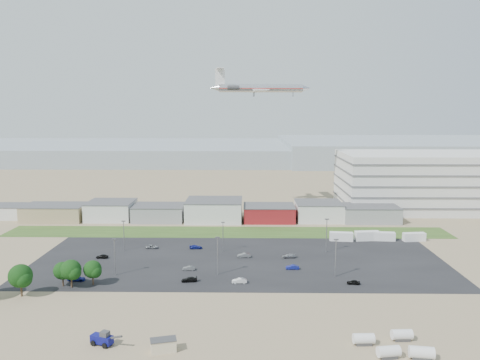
{
  "coord_description": "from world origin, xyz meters",
  "views": [
    {
      "loc": [
        7.21,
        -112.75,
        43.69
      ],
      "look_at": [
        5.14,
        22.0,
        23.59
      ],
      "focal_mm": 35.0,
      "sensor_mm": 36.0,
      "label": 1
    }
  ],
  "objects_px": {
    "portable_shed": "(163,345)",
    "parked_car_4": "(189,268)",
    "parked_car_1": "(292,267)",
    "parked_car_6": "(196,247)",
    "parked_car_2": "(353,282)",
    "parked_car_7": "(244,255)",
    "storage_tank_nw": "(364,339)",
    "parked_car_10": "(76,278)",
    "parked_car_12": "(288,256)",
    "parked_car_13": "(239,281)",
    "telehandler": "(102,338)",
    "parked_car_5": "(102,256)",
    "box_trailer_a": "(341,236)",
    "parked_car_3": "(189,279)",
    "parked_car_9": "(152,247)",
    "airliner": "(261,88)"
  },
  "relations": [
    {
      "from": "portable_shed",
      "to": "parked_car_4",
      "type": "bearing_deg",
      "value": 76.66
    },
    {
      "from": "parked_car_2",
      "to": "parked_car_12",
      "type": "bearing_deg",
      "value": -138.58
    },
    {
      "from": "parked_car_1",
      "to": "parked_car_4",
      "type": "distance_m",
      "value": 28.74
    },
    {
      "from": "parked_car_2",
      "to": "parked_car_7",
      "type": "xyz_separation_m",
      "value": [
        -27.88,
        21.53,
        0.1
      ]
    },
    {
      "from": "parked_car_9",
      "to": "parked_car_13",
      "type": "distance_m",
      "value": 41.31
    },
    {
      "from": "box_trailer_a",
      "to": "parked_car_10",
      "type": "bearing_deg",
      "value": -146.68
    },
    {
      "from": "telehandler",
      "to": "airliner",
      "type": "relative_size",
      "value": 0.15
    },
    {
      "from": "parked_car_3",
      "to": "box_trailer_a",
      "type": "bearing_deg",
      "value": 123.92
    },
    {
      "from": "parked_car_9",
      "to": "portable_shed",
      "type": "bearing_deg",
      "value": -164.36
    },
    {
      "from": "parked_car_4",
      "to": "parked_car_12",
      "type": "bearing_deg",
      "value": 110.56
    },
    {
      "from": "parked_car_1",
      "to": "parked_car_6",
      "type": "bearing_deg",
      "value": -123.08
    },
    {
      "from": "airliner",
      "to": "parked_car_7",
      "type": "xyz_separation_m",
      "value": [
        -6.69,
        -69.21,
        -52.52
      ]
    },
    {
      "from": "box_trailer_a",
      "to": "parked_car_2",
      "type": "relative_size",
      "value": 2.37
    },
    {
      "from": "portable_shed",
      "to": "parked_car_4",
      "type": "xyz_separation_m",
      "value": [
        -0.81,
        43.98,
        -0.62
      ]
    },
    {
      "from": "parked_car_4",
      "to": "parked_car_6",
      "type": "distance_m",
      "value": 20.23
    },
    {
      "from": "parked_car_1",
      "to": "parked_car_5",
      "type": "height_order",
      "value": "parked_car_1"
    },
    {
      "from": "parked_car_4",
      "to": "parked_car_12",
      "type": "relative_size",
      "value": 0.84
    },
    {
      "from": "storage_tank_nw",
      "to": "box_trailer_a",
      "type": "distance_m",
      "value": 71.82
    },
    {
      "from": "parked_car_12",
      "to": "parked_car_13",
      "type": "height_order",
      "value": "parked_car_13"
    },
    {
      "from": "telehandler",
      "to": "parked_car_1",
      "type": "bearing_deg",
      "value": 68.37
    },
    {
      "from": "parked_car_10",
      "to": "airliner",
      "type": "bearing_deg",
      "value": -30.44
    },
    {
      "from": "parked_car_7",
      "to": "parked_car_12",
      "type": "height_order",
      "value": "parked_car_7"
    },
    {
      "from": "box_trailer_a",
      "to": "parked_car_5",
      "type": "bearing_deg",
      "value": -158.66
    },
    {
      "from": "parked_car_2",
      "to": "parked_car_4",
      "type": "height_order",
      "value": "parked_car_4"
    },
    {
      "from": "parked_car_7",
      "to": "parked_car_6",
      "type": "bearing_deg",
      "value": -121.72
    },
    {
      "from": "parked_car_9",
      "to": "parked_car_12",
      "type": "distance_m",
      "value": 43.76
    },
    {
      "from": "telehandler",
      "to": "parked_car_1",
      "type": "relative_size",
      "value": 1.82
    },
    {
      "from": "telehandler",
      "to": "box_trailer_a",
      "type": "height_order",
      "value": "box_trailer_a"
    },
    {
      "from": "telehandler",
      "to": "parked_car_5",
      "type": "bearing_deg",
      "value": 128.4
    },
    {
      "from": "storage_tank_nw",
      "to": "parked_car_2",
      "type": "xyz_separation_m",
      "value": [
        5.02,
        30.92,
        -0.62
      ]
    },
    {
      "from": "airliner",
      "to": "parked_car_4",
      "type": "relative_size",
      "value": 12.79
    },
    {
      "from": "telehandler",
      "to": "parked_car_10",
      "type": "height_order",
      "value": "telehandler"
    },
    {
      "from": "storage_tank_nw",
      "to": "parked_car_10",
      "type": "relative_size",
      "value": 0.87
    },
    {
      "from": "storage_tank_nw",
      "to": "box_trailer_a",
      "type": "bearing_deg",
      "value": 82.06
    },
    {
      "from": "parked_car_2",
      "to": "parked_car_10",
      "type": "bearing_deg",
      "value": -84.23
    },
    {
      "from": "storage_tank_nw",
      "to": "parked_car_2",
      "type": "distance_m",
      "value": 31.33
    },
    {
      "from": "portable_shed",
      "to": "parked_car_1",
      "type": "distance_m",
      "value": 53.09
    },
    {
      "from": "parked_car_10",
      "to": "parked_car_13",
      "type": "height_order",
      "value": "parked_car_10"
    },
    {
      "from": "storage_tank_nw",
      "to": "parked_car_13",
      "type": "relative_size",
      "value": 1.02
    },
    {
      "from": "parked_car_5",
      "to": "parked_car_9",
      "type": "distance_m",
      "value": 16.44
    },
    {
      "from": "telehandler",
      "to": "parked_car_3",
      "type": "xyz_separation_m",
      "value": [
        12.39,
        33.01,
        -0.83
      ]
    },
    {
      "from": "parked_car_3",
      "to": "parked_car_10",
      "type": "distance_m",
      "value": 29.33
    },
    {
      "from": "parked_car_10",
      "to": "parked_car_4",
      "type": "bearing_deg",
      "value": -74.25
    },
    {
      "from": "parked_car_7",
      "to": "parked_car_9",
      "type": "height_order",
      "value": "parked_car_7"
    },
    {
      "from": "parked_car_2",
      "to": "parked_car_3",
      "type": "distance_m",
      "value": 41.89
    },
    {
      "from": "parked_car_9",
      "to": "parked_car_4",
      "type": "bearing_deg",
      "value": -142.42
    },
    {
      "from": "parked_car_12",
      "to": "parked_car_5",
      "type": "bearing_deg",
      "value": -95.15
    },
    {
      "from": "portable_shed",
      "to": "parked_car_2",
      "type": "relative_size",
      "value": 1.44
    },
    {
      "from": "box_trailer_a",
      "to": "parked_car_12",
      "type": "relative_size",
      "value": 1.9
    },
    {
      "from": "storage_tank_nw",
      "to": "parked_car_10",
      "type": "distance_m",
      "value": 73.65
    }
  ]
}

